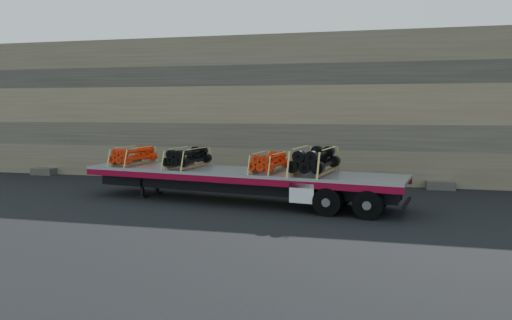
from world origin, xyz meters
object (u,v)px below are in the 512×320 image
(bundle_midfront, at_px, (188,158))
(bundle_midrear, at_px, (269,163))
(bundle_rear, at_px, (315,161))
(trailer, at_px, (239,186))
(bundle_front, at_px, (134,156))

(bundle_midfront, bearing_deg, bundle_midrear, -0.00)
(bundle_rear, bearing_deg, bundle_midrear, -180.00)
(trailer, relative_size, bundle_midfront, 5.97)
(bundle_midrear, height_order, bundle_rear, bundle_rear)
(bundle_midfront, relative_size, bundle_midrear, 1.09)
(bundle_midrear, bearing_deg, bundle_front, -180.00)
(bundle_midfront, relative_size, bundle_rear, 0.82)
(bundle_front, relative_size, bundle_midfront, 0.95)
(trailer, xyz_separation_m, bundle_front, (-4.68, 0.71, 0.96))
(trailer, bearing_deg, bundle_midrear, -0.00)
(bundle_midrear, relative_size, bundle_rear, 0.75)
(trailer, distance_m, bundle_midfront, 2.39)
(bundle_rear, bearing_deg, bundle_front, 180.00)
(bundle_midfront, distance_m, bundle_midrear, 3.42)
(bundle_front, bearing_deg, bundle_midrear, 0.00)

